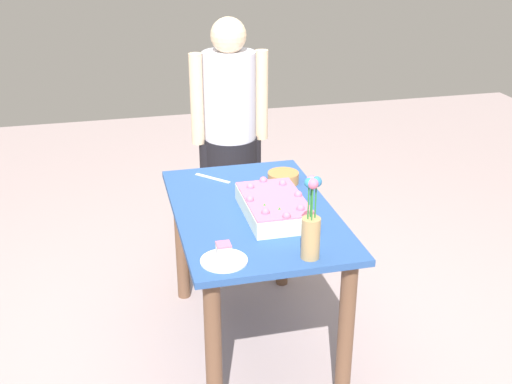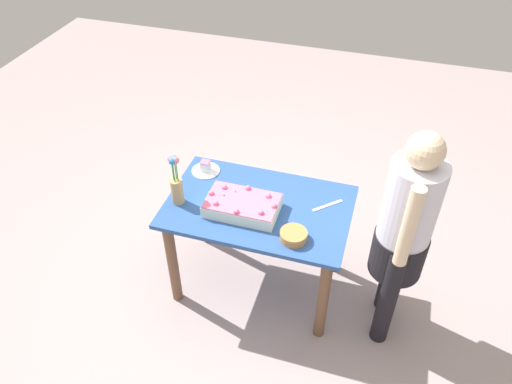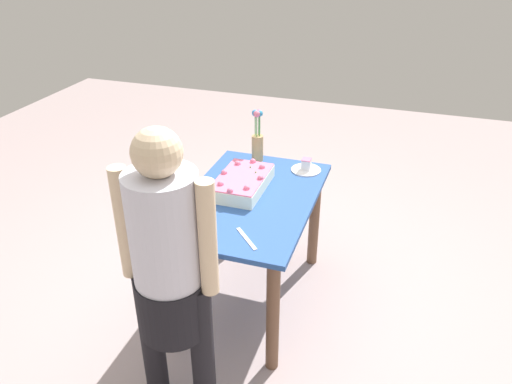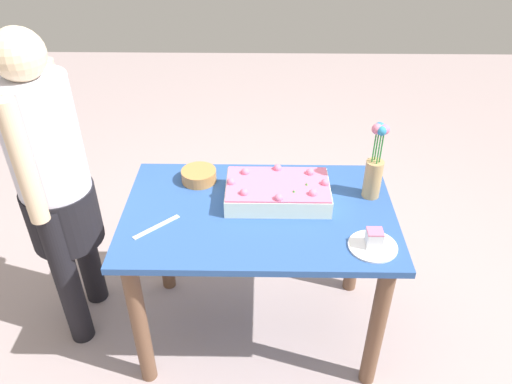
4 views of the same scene
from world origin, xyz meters
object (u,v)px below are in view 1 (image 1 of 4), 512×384
sheet_cake (274,206)px  flower_vase (311,225)px  cake_knife (213,178)px  person_standing (230,129)px  fruit_bowl (283,177)px  serving_plate_with_slice (224,257)px

sheet_cake → flower_vase: 0.42m
cake_knife → person_standing: (0.46, -0.19, 0.11)m
person_standing → fruit_bowl: bearing=14.5°
flower_vase → serving_plate_with_slice: bearing=81.9°
serving_plate_with_slice → person_standing: (1.31, -0.29, 0.09)m
cake_knife → fruit_bowl: bearing=24.9°
sheet_cake → fruit_bowl: size_ratio=2.79×
sheet_cake → flower_vase: size_ratio=1.27×
serving_plate_with_slice → cake_knife: size_ratio=0.88×
serving_plate_with_slice → flower_vase: (-0.05, -0.34, 0.12)m
serving_plate_with_slice → fruit_bowl: serving_plate_with_slice is taller
sheet_cake → serving_plate_with_slice: sheet_cake is taller
serving_plate_with_slice → fruit_bowl: 0.84m
serving_plate_with_slice → sheet_cake: bearing=-40.1°
sheet_cake → serving_plate_with_slice: 0.47m
serving_plate_with_slice → cake_knife: bearing=-7.1°
fruit_bowl → person_standing: person_standing is taller
sheet_cake → flower_vase: (-0.41, -0.04, 0.10)m
cake_knife → fruit_bowl: fruit_bowl is taller
fruit_bowl → person_standing: 0.62m
sheet_cake → serving_plate_with_slice: bearing=139.9°
flower_vase → person_standing: size_ratio=0.23×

